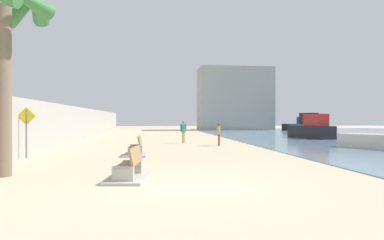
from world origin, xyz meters
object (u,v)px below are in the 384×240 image
Objects in this scene: boat_outer at (312,129)px; person_standing at (219,132)px; pedestrian_sign at (26,126)px; person_walking at (183,130)px; boat_nearest at (304,126)px; bench_far at (136,151)px; boat_distant at (306,126)px; bench_near at (129,172)px; palm_tree at (3,22)px.

person_standing is at bearing -144.95° from boat_outer.
person_walking is at bearing 47.08° from pedestrian_sign.
bench_far is at bearing -127.23° from boat_nearest.
boat_nearest reaches higher than bench_far.
pedestrian_sign reaches higher than person_standing.
bench_far is at bearing -132.37° from boat_distant.
bench_far is 7.66m from person_standing.
bench_near is 6.76m from bench_far.
palm_tree is at bearing -136.60° from boat_outer.
bench_far is at bearing -134.37° from person_standing.
boat_nearest is (23.25, 37.51, 0.57)m from bench_near.
pedestrian_sign is (-10.35, -6.01, 0.57)m from person_standing.
bench_near and bench_far have the same top height.
bench_near is (4.00, -1.00, -4.66)m from palm_tree.
boat_outer is at bearing 51.48° from bench_near.
boat_distant is 32.01m from pedestrian_sign.
person_walking is 1.08× the size of person_standing.
bench_far is (3.88, 5.75, -4.66)m from palm_tree.
bench_near is 1.05× the size of bench_far.
boat_nearest is (23.37, 30.75, 0.57)m from bench_far.
boat_distant reaches higher than person_standing.
boat_distant is at bearing 55.64° from bench_near.
boat_outer is 1.09× the size of boat_distant.
palm_tree is 2.79× the size of pedestrian_sign.
person_walking is 12.02m from pedestrian_sign.
bench_far is at bearing 6.31° from pedestrian_sign.
pedestrian_sign is at bearing -138.35° from boat_distant.
pedestrian_sign reaches higher than boat_outer.
boat_distant is 2.00× the size of pedestrian_sign.
boat_nearest reaches higher than person_walking.
palm_tree is 1.27× the size of boat_outer.
bench_near is at bearing -124.36° from boat_distant.
boat_outer is (15.41, 19.36, 0.64)m from bench_near.
person_walking is at bearing 78.52° from bench_near.
person_walking is at bearing -160.55° from boat_outer.
palm_tree is 16.15m from person_walking.
bench_far is 1.24× the size of person_walking.
palm_tree is at bearing -126.74° from boat_nearest.
person_walking is at bearing 63.27° from palm_tree.
boat_outer is 19.77m from boat_nearest.
boat_outer is 0.70× the size of boat_nearest.
person_standing is (2.18, -2.78, -0.09)m from person_walking.
person_standing is (5.22, 12.21, 0.68)m from bench_near.
bench_far is (-0.12, 6.76, 0.00)m from bench_near.
palm_tree reaches higher than bench_near.
boat_nearest is at bearing 52.77° from bench_far.
boat_nearest is at bearing 53.26° from palm_tree.
boat_outer reaches higher than bench_near.
pedestrian_sign is at bearing -149.86° from person_standing.
boat_outer is at bearing 32.65° from pedestrian_sign.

